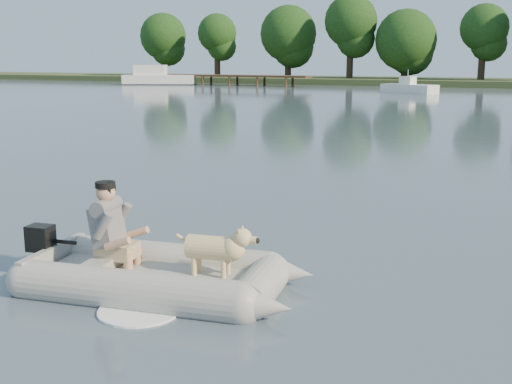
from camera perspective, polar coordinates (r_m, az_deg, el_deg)
The scene contains 9 objects.
water at distance 7.87m, azimuth -6.08°, elevation -8.71°, with size 160.00×160.00×0.00m, color slate.
shore_bank at distance 68.49m, azimuth 21.36°, elevation 8.98°, with size 160.00×12.00×0.70m, color #47512D.
dock at distance 65.53m, azimuth -2.82°, elevation 9.91°, with size 18.00×2.00×1.04m, color #4C331E, non-canonical shape.
dinghy at distance 7.77m, azimuth -8.62°, elevation -4.49°, with size 4.58×3.12×1.37m, color #969691, non-canonical shape.
man at distance 8.08m, azimuth -12.96°, elevation -2.69°, with size 0.72×0.61×1.07m, color slate, non-canonical shape.
dog at distance 7.60m, azimuth -4.04°, elevation -5.34°, with size 0.92×0.33×0.61m, color tan, non-canonical shape.
outboard_motor at distance 8.66m, azimuth -18.52°, elevation -5.20°, with size 0.41×0.29×0.78m, color black, non-canonical shape.
cabin_cruiser at distance 67.40m, azimuth -8.58°, elevation 10.26°, with size 7.64×2.73×2.36m, color white, non-canonical shape.
motorboat at distance 52.06m, azimuth 13.49°, elevation 9.48°, with size 4.53×1.74×1.91m, color white, non-canonical shape.
Camera 1 is at (3.76, -6.34, 2.76)m, focal length 45.00 mm.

